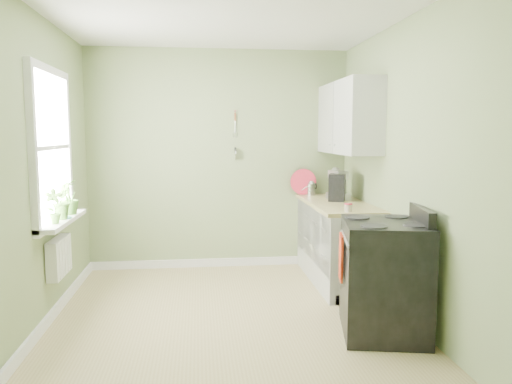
{
  "coord_description": "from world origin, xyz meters",
  "views": [
    {
      "loc": [
        -0.26,
        -4.4,
        1.68
      ],
      "look_at": [
        0.32,
        0.55,
        1.09
      ],
      "focal_mm": 35.0,
      "sensor_mm": 36.0,
      "label": 1
    }
  ],
  "objects": [
    {
      "name": "coffee_maker",
      "position": [
        1.31,
        1.09,
        1.06
      ],
      "size": [
        0.24,
        0.25,
        0.31
      ],
      "color": "black",
      "rests_on": "countertop"
    },
    {
      "name": "wall_back",
      "position": [
        0.0,
        1.81,
        1.35
      ],
      "size": [
        3.2,
        0.02,
        2.7
      ],
      "primitive_type": "cube",
      "color": "gray",
      "rests_on": "floor"
    },
    {
      "name": "wall_right",
      "position": [
        1.61,
        0.0,
        1.35
      ],
      "size": [
        0.02,
        3.6,
        2.7
      ],
      "primitive_type": "cube",
      "color": "gray",
      "rests_on": "floor"
    },
    {
      "name": "floor",
      "position": [
        0.0,
        0.0,
        -0.01
      ],
      "size": [
        3.2,
        3.6,
        0.02
      ],
      "primitive_type": "cube",
      "color": "tan",
      "rests_on": "ground"
    },
    {
      "name": "wall_utensils",
      "position": [
        0.2,
        1.78,
        1.56
      ],
      "size": [
        0.02,
        0.14,
        0.58
      ],
      "color": "tan",
      "rests_on": "wall_back"
    },
    {
      "name": "stove",
      "position": [
        1.28,
        -0.49,
        0.48
      ],
      "size": [
        0.83,
        0.9,
        1.08
      ],
      "color": "black",
      "rests_on": "floor"
    },
    {
      "name": "window_sill",
      "position": [
        -1.51,
        0.3,
        0.88
      ],
      "size": [
        0.18,
        1.14,
        0.04
      ],
      "primitive_type": "cube",
      "color": "white",
      "rests_on": "wall_left"
    },
    {
      "name": "radiator",
      "position": [
        -1.54,
        0.25,
        0.55
      ],
      "size": [
        0.12,
        0.5,
        0.35
      ],
      "primitive_type": "cube",
      "color": "white",
      "rests_on": "wall_left"
    },
    {
      "name": "base_cabinets",
      "position": [
        1.3,
        1.0,
        0.43
      ],
      "size": [
        0.6,
        1.6,
        0.87
      ],
      "primitive_type": "cube",
      "color": "silver",
      "rests_on": "floor"
    },
    {
      "name": "upper_cabinets",
      "position": [
        1.43,
        1.1,
        1.85
      ],
      "size": [
        0.35,
        1.4,
        0.8
      ],
      "primitive_type": "cube",
      "color": "silver",
      "rests_on": "wall_right"
    },
    {
      "name": "countertop",
      "position": [
        1.29,
        1.0,
        0.89
      ],
      "size": [
        0.64,
        1.6,
        0.04
      ],
      "primitive_type": "cube",
      "color": "tan",
      "rests_on": "base_cabinets"
    },
    {
      "name": "plant_c",
      "position": [
        -1.5,
        0.54,
        1.07
      ],
      "size": [
        0.2,
        0.2,
        0.33
      ],
      "primitive_type": "imported",
      "rotation": [
        0.0,
        0.0,
        4.62
      ],
      "color": "#3F6D25",
      "rests_on": "window_sill"
    },
    {
      "name": "window",
      "position": [
        -1.58,
        0.3,
        1.55
      ],
      "size": [
        0.06,
        1.14,
        1.44
      ],
      "color": "white",
      "rests_on": "wall_left"
    },
    {
      "name": "plant_b",
      "position": [
        -1.5,
        0.27,
        1.06
      ],
      "size": [
        0.18,
        0.2,
        0.33
      ],
      "primitive_type": "imported",
      "rotation": [
        0.0,
        0.0,
        1.74
      ],
      "color": "#3F6D25",
      "rests_on": "window_sill"
    },
    {
      "name": "stand_mixer",
      "position": [
        1.36,
        1.23,
        1.07
      ],
      "size": [
        0.23,
        0.33,
        0.37
      ],
      "color": "#B2B2B7",
      "rests_on": "countertop"
    },
    {
      "name": "kettle",
      "position": [
        1.14,
        1.65,
        1.0
      ],
      "size": [
        0.18,
        0.1,
        0.18
      ],
      "color": "silver",
      "rests_on": "countertop"
    },
    {
      "name": "plant_a",
      "position": [
        -1.5,
        0.02,
        1.05
      ],
      "size": [
        0.19,
        0.16,
        0.31
      ],
      "primitive_type": "imported",
      "rotation": [
        0.0,
        0.0,
        0.35
      ],
      "color": "#3F6D25",
      "rests_on": "window_sill"
    },
    {
      "name": "jar",
      "position": [
        1.2,
        0.3,
        0.95
      ],
      "size": [
        0.08,
        0.08,
        0.09
      ],
      "color": "tan",
      "rests_on": "countertop"
    },
    {
      "name": "red_tray",
      "position": [
        1.05,
        1.72,
        1.07
      ],
      "size": [
        0.33,
        0.11,
        0.33
      ],
      "primitive_type": "cylinder",
      "rotation": [
        1.45,
        0.0,
        -0.17
      ],
      "color": "#BE263D",
      "rests_on": "countertop"
    },
    {
      "name": "wall_left",
      "position": [
        -1.61,
        0.0,
        1.35
      ],
      "size": [
        0.02,
        3.6,
        2.7
      ],
      "primitive_type": "cube",
      "color": "gray",
      "rests_on": "floor"
    },
    {
      "name": "ceiling",
      "position": [
        0.0,
        0.0,
        2.71
      ],
      "size": [
        3.2,
        3.6,
        0.02
      ],
      "primitive_type": "cube",
      "color": "white",
      "rests_on": "wall_back"
    }
  ]
}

